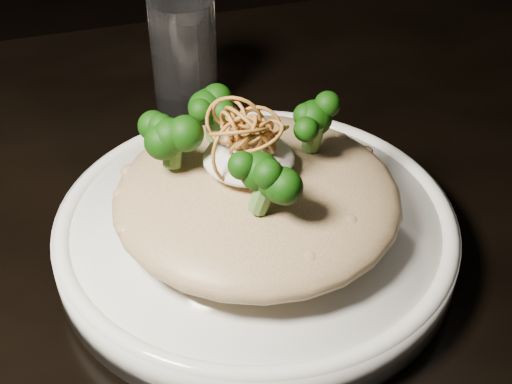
% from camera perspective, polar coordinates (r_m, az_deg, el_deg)
% --- Properties ---
extents(table, '(1.10, 0.80, 0.75)m').
position_cam_1_polar(table, '(0.62, -6.30, -9.77)').
color(table, black).
rests_on(table, ground).
extents(plate, '(0.30, 0.30, 0.03)m').
position_cam_1_polar(plate, '(0.54, 0.00, -3.28)').
color(plate, white).
rests_on(plate, table).
extents(risotto, '(0.21, 0.21, 0.05)m').
position_cam_1_polar(risotto, '(0.51, 0.09, -0.34)').
color(risotto, brown).
rests_on(risotto, plate).
extents(broccoli, '(0.15, 0.15, 0.06)m').
position_cam_1_polar(broccoli, '(0.49, -0.47, 4.70)').
color(broccoli, black).
rests_on(broccoli, risotto).
extents(cheese, '(0.06, 0.06, 0.02)m').
position_cam_1_polar(cheese, '(0.50, -0.58, 2.74)').
color(cheese, silver).
rests_on(cheese, risotto).
extents(shallots, '(0.06, 0.06, 0.04)m').
position_cam_1_polar(shallots, '(0.48, -0.71, 5.44)').
color(shallots, brown).
rests_on(shallots, cheese).
extents(drinking_glass, '(0.08, 0.08, 0.11)m').
position_cam_1_polar(drinking_glass, '(0.70, -5.78, 10.90)').
color(drinking_glass, silver).
rests_on(drinking_glass, table).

